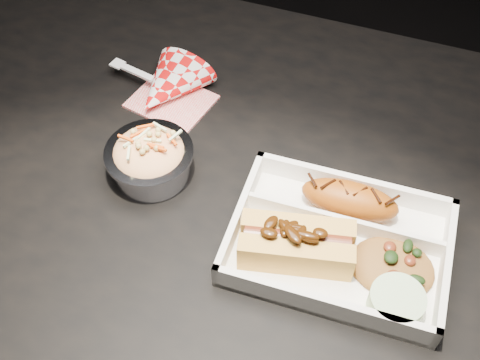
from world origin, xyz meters
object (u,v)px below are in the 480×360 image
dining_table (263,247)px  food_tray (338,245)px  fried_pastry (350,199)px  napkin_fork (167,88)px  foil_coleslaw_cup (150,157)px  hotdog (297,243)px

dining_table → food_tray: food_tray is taller
dining_table → fried_pastry: size_ratio=10.06×
food_tray → napkin_fork: size_ratio=1.50×
foil_coleslaw_cup → napkin_fork: bearing=106.1°
fried_pastry → foil_coleslaw_cup: size_ratio=1.06×
fried_pastry → dining_table: bearing=-163.8°
napkin_fork → fried_pastry: bearing=-9.8°
food_tray → hotdog: hotdog is taller
food_tray → hotdog: bearing=-149.2°
napkin_fork → dining_table: bearing=-24.5°
dining_table → food_tray: bearing=-15.1°
dining_table → fried_pastry: (0.10, 0.03, 0.12)m
fried_pastry → foil_coleslaw_cup: foil_coleslaw_cup is taller
fried_pastry → foil_coleslaw_cup: (-0.25, -0.02, 0.00)m
dining_table → napkin_fork: (-0.20, 0.14, 0.11)m
foil_coleslaw_cup → fried_pastry: bearing=5.3°
fried_pastry → napkin_fork: napkin_fork is taller
fried_pastry → hotdog: bearing=-116.6°
food_tray → foil_coleslaw_cup: bearing=170.8°
hotdog → foil_coleslaw_cup: bearing=151.5°
food_tray → hotdog: 0.06m
fried_pastry → foil_coleslaw_cup: bearing=-174.7°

